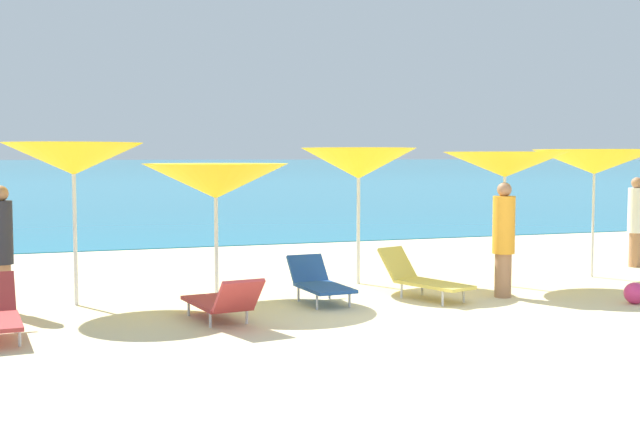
{
  "coord_description": "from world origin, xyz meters",
  "views": [
    {
      "loc": [
        -5.06,
        -8.79,
        2.19
      ],
      "look_at": [
        -0.48,
        4.31,
        1.2
      ],
      "focal_mm": 45.44,
      "sensor_mm": 36.0,
      "label": 1
    }
  ],
  "objects_px": {
    "lounge_chair_1": "(222,301)",
    "beachgoer_2": "(636,219)",
    "umbrella_0": "(73,159)",
    "umbrella_4": "(594,162)",
    "lounge_chair_0": "(422,278)",
    "lounge_chair_2": "(319,282)",
    "umbrella_3": "(505,165)",
    "beachgoer_0": "(504,237)",
    "umbrella_1": "(216,181)",
    "umbrella_2": "(359,164)",
    "beach_ball": "(635,293)",
    "beachgoer_1": "(2,245)"
  },
  "relations": [
    {
      "from": "umbrella_2",
      "to": "umbrella_3",
      "type": "xyz_separation_m",
      "value": [
        2.22,
        -1.03,
        -0.02
      ]
    },
    {
      "from": "lounge_chair_0",
      "to": "beachgoer_2",
      "type": "relative_size",
      "value": 0.96
    },
    {
      "from": "umbrella_0",
      "to": "lounge_chair_1",
      "type": "xyz_separation_m",
      "value": [
        1.76,
        -1.92,
        -1.86
      ]
    },
    {
      "from": "beachgoer_0",
      "to": "beach_ball",
      "type": "height_order",
      "value": "beachgoer_0"
    },
    {
      "from": "umbrella_4",
      "to": "beachgoer_1",
      "type": "bearing_deg",
      "value": -179.61
    },
    {
      "from": "beachgoer_2",
      "to": "beachgoer_0",
      "type": "bearing_deg",
      "value": 95.65
    },
    {
      "from": "umbrella_3",
      "to": "beach_ball",
      "type": "relative_size",
      "value": 7.06
    },
    {
      "from": "umbrella_0",
      "to": "lounge_chair_1",
      "type": "distance_m",
      "value": 3.2
    },
    {
      "from": "umbrella_1",
      "to": "beach_ball",
      "type": "xyz_separation_m",
      "value": [
        5.75,
        -2.52,
        -1.64
      ]
    },
    {
      "from": "umbrella_1",
      "to": "beach_ball",
      "type": "bearing_deg",
      "value": -23.61
    },
    {
      "from": "lounge_chair_0",
      "to": "beach_ball",
      "type": "xyz_separation_m",
      "value": [
        2.78,
        -1.44,
        -0.16
      ]
    },
    {
      "from": "umbrella_3",
      "to": "lounge_chair_1",
      "type": "relative_size",
      "value": 1.33
    },
    {
      "from": "lounge_chair_0",
      "to": "lounge_chair_1",
      "type": "bearing_deg",
      "value": 173.51
    },
    {
      "from": "umbrella_0",
      "to": "lounge_chair_1",
      "type": "relative_size",
      "value": 1.4
    },
    {
      "from": "umbrella_0",
      "to": "umbrella_1",
      "type": "bearing_deg",
      "value": -2.61
    },
    {
      "from": "umbrella_2",
      "to": "beach_ball",
      "type": "bearing_deg",
      "value": -44.67
    },
    {
      "from": "umbrella_0",
      "to": "beachgoer_0",
      "type": "distance_m",
      "value": 6.56
    },
    {
      "from": "beachgoer_0",
      "to": "umbrella_0",
      "type": "bearing_deg",
      "value": -58.86
    },
    {
      "from": "lounge_chair_0",
      "to": "lounge_chair_1",
      "type": "height_order",
      "value": "lounge_chair_0"
    },
    {
      "from": "umbrella_4",
      "to": "beachgoer_1",
      "type": "relative_size",
      "value": 1.32
    },
    {
      "from": "umbrella_3",
      "to": "beachgoer_0",
      "type": "height_order",
      "value": "umbrella_3"
    },
    {
      "from": "beachgoer_0",
      "to": "umbrella_3",
      "type": "bearing_deg",
      "value": -167.98
    },
    {
      "from": "umbrella_1",
      "to": "umbrella_2",
      "type": "bearing_deg",
      "value": 13.19
    },
    {
      "from": "umbrella_1",
      "to": "beachgoer_2",
      "type": "xyz_separation_m",
      "value": [
        8.54,
        0.75,
        -0.86
      ]
    },
    {
      "from": "umbrella_0",
      "to": "umbrella_2",
      "type": "relative_size",
      "value": 1.02
    },
    {
      "from": "lounge_chair_1",
      "to": "beachgoer_0",
      "type": "relative_size",
      "value": 0.95
    },
    {
      "from": "lounge_chair_1",
      "to": "beachgoer_0",
      "type": "distance_m",
      "value": 4.59
    },
    {
      "from": "umbrella_3",
      "to": "beachgoer_1",
      "type": "distance_m",
      "value": 7.96
    },
    {
      "from": "umbrella_1",
      "to": "umbrella_0",
      "type": "bearing_deg",
      "value": 177.39
    },
    {
      "from": "umbrella_4",
      "to": "umbrella_3",
      "type": "bearing_deg",
      "value": -170.62
    },
    {
      "from": "umbrella_2",
      "to": "beachgoer_1",
      "type": "height_order",
      "value": "umbrella_2"
    },
    {
      "from": "umbrella_0",
      "to": "umbrella_4",
      "type": "xyz_separation_m",
      "value": [
        8.95,
        -0.17,
        -0.06
      ]
    },
    {
      "from": "umbrella_0",
      "to": "beach_ball",
      "type": "relative_size",
      "value": 7.45
    },
    {
      "from": "beachgoer_0",
      "to": "umbrella_4",
      "type": "bearing_deg",
      "value": 160.24
    },
    {
      "from": "umbrella_1",
      "to": "beachgoer_1",
      "type": "xyz_separation_m",
      "value": [
        -3.06,
        -0.14,
        -0.85
      ]
    },
    {
      "from": "umbrella_3",
      "to": "beach_ball",
      "type": "distance_m",
      "value": 2.97
    },
    {
      "from": "lounge_chair_2",
      "to": "beach_ball",
      "type": "height_order",
      "value": "lounge_chair_2"
    },
    {
      "from": "lounge_chair_1",
      "to": "beach_ball",
      "type": "height_order",
      "value": "lounge_chair_1"
    },
    {
      "from": "umbrella_3",
      "to": "beach_ball",
      "type": "xyz_separation_m",
      "value": [
        0.94,
        -2.1,
        -1.88
      ]
    },
    {
      "from": "umbrella_1",
      "to": "beach_ball",
      "type": "distance_m",
      "value": 6.49
    },
    {
      "from": "umbrella_2",
      "to": "umbrella_3",
      "type": "distance_m",
      "value": 2.45
    },
    {
      "from": "lounge_chair_0",
      "to": "lounge_chair_2",
      "type": "relative_size",
      "value": 1.21
    },
    {
      "from": "lounge_chair_1",
      "to": "umbrella_4",
      "type": "bearing_deg",
      "value": -174.8
    },
    {
      "from": "lounge_chair_1",
      "to": "beachgoer_2",
      "type": "relative_size",
      "value": 0.96
    },
    {
      "from": "umbrella_1",
      "to": "beachgoer_2",
      "type": "bearing_deg",
      "value": 5.01
    },
    {
      "from": "umbrella_2",
      "to": "lounge_chair_1",
      "type": "relative_size",
      "value": 1.37
    },
    {
      "from": "lounge_chair_1",
      "to": "lounge_chair_2",
      "type": "distance_m",
      "value": 1.94
    },
    {
      "from": "umbrella_4",
      "to": "beachgoer_0",
      "type": "xyz_separation_m",
      "value": [
        -2.67,
        -1.3,
        -1.14
      ]
    },
    {
      "from": "beachgoer_1",
      "to": "umbrella_0",
      "type": "bearing_deg",
      "value": 84.12
    },
    {
      "from": "lounge_chair_1",
      "to": "umbrella_2",
      "type": "bearing_deg",
      "value": -148.52
    }
  ]
}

